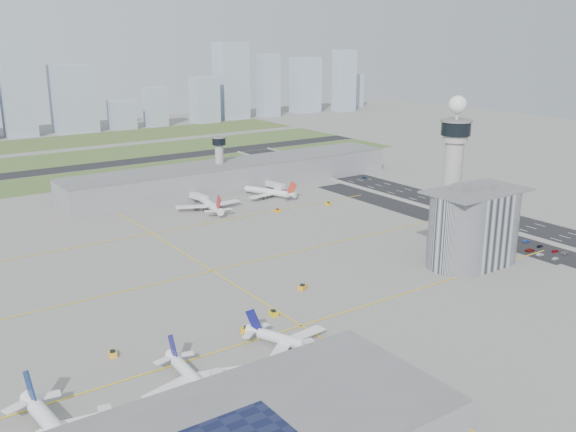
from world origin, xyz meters
TOP-DOWN VIEW (x-y plane):
  - ground at (0.00, 0.00)m, footprint 1000.00×1000.00m
  - grass_strip_0 at (-20.00, 225.00)m, footprint 480.00×50.00m
  - grass_strip_1 at (-20.00, 300.00)m, footprint 480.00×60.00m
  - grass_strip_2 at (-20.00, 380.00)m, footprint 480.00×70.00m
  - runway at (-20.00, 262.00)m, footprint 480.00×22.00m
  - highway at (115.00, 0.00)m, footprint 28.00×500.00m
  - barrier_left at (101.00, 0.00)m, footprint 0.60×500.00m
  - barrier_right at (129.00, 0.00)m, footprint 0.60×500.00m
  - landside_road at (90.00, -10.00)m, footprint 18.00×260.00m
  - parking_lot at (88.00, -22.00)m, footprint 20.00×44.00m
  - taxiway_line_h_0 at (-40.00, -30.00)m, footprint 260.00×0.60m
  - taxiway_line_h_1 at (-40.00, 30.00)m, footprint 260.00×0.60m
  - taxiway_line_h_2 at (-40.00, 90.00)m, footprint 260.00×0.60m
  - taxiway_line_v at (-40.00, 30.00)m, footprint 0.60×260.00m
  - control_tower at (72.00, 8.00)m, footprint 14.00×14.00m
  - secondary_tower at (30.00, 150.00)m, footprint 8.60×8.60m
  - admin_building at (51.99, -22.00)m, footprint 42.00×24.00m
  - terminal_pier at (40.00, 148.00)m, footprint 210.00×32.00m
  - airplane_near_a at (-121.75, -49.82)m, footprint 38.91×44.36m
  - airplane_near_b at (-85.46, -45.59)m, footprint 30.18×35.14m
  - airplane_near_c at (-51.54, -43.32)m, footprint 40.67×43.45m
  - airplane_far_a at (2.40, 113.66)m, footprint 42.66×47.75m
  - airplane_far_b at (43.10, 118.27)m, footprint 44.75×47.57m
  - jet_bridge_near_1 at (-83.00, -61.00)m, footprint 5.39×14.31m
  - jet_bridge_near_2 at (-53.00, -61.00)m, footprint 5.39×14.31m
  - jet_bridge_far_0 at (2.00, 132.00)m, footprint 5.39×14.31m
  - jet_bridge_far_1 at (52.00, 132.00)m, footprint 5.39×14.31m
  - tug_0 at (-96.99, -14.99)m, footprint 2.95×3.70m
  - tug_1 at (-56.87, -23.94)m, footprint 4.23×3.86m
  - tug_2 at (-42.99, -18.40)m, footprint 2.81×3.73m
  - tug_3 at (-21.66, -5.49)m, footprint 4.09×3.61m
  - tug_4 at (29.79, 87.66)m, footprint 3.09×2.24m
  - tug_5 at (60.66, 83.36)m, footprint 3.25×2.51m
  - car_lot_0 at (83.49, -39.78)m, footprint 3.88×1.73m
  - car_lot_1 at (82.69, -33.04)m, footprint 3.83×1.86m
  - car_lot_2 at (84.16, -27.20)m, footprint 4.79×2.34m
  - car_lot_3 at (82.46, -18.60)m, footprint 3.90×1.79m
  - car_lot_4 at (82.42, -13.07)m, footprint 3.36×1.50m
  - car_lot_5 at (83.98, -7.05)m, footprint 3.54×1.29m
  - car_lot_6 at (93.53, -37.79)m, footprint 4.59×2.44m
  - car_lot_7 at (92.25, -33.95)m, footprint 3.80×1.70m
  - car_lot_8 at (92.47, -26.23)m, footprint 3.46×1.65m
  - car_lot_9 at (93.33, -18.84)m, footprint 3.84×1.71m
  - car_lot_10 at (91.83, -13.32)m, footprint 4.46×2.16m
  - car_lot_11 at (93.85, -5.47)m, footprint 4.01×1.71m
  - car_hw_1 at (114.48, 38.55)m, footprint 2.02×4.11m
  - car_hw_2 at (121.23, 122.25)m, footprint 2.46×4.29m
  - car_hw_4 at (107.85, 178.14)m, footprint 1.64×3.64m
  - skyline_bldg_8 at (-19.42, 431.56)m, footprint 26.33×21.06m
  - skyline_bldg_9 at (30.27, 432.32)m, footprint 36.96×29.57m
  - skyline_bldg_10 at (73.27, 423.68)m, footprint 23.01×18.41m
  - skyline_bldg_11 at (108.28, 423.34)m, footprint 20.22×16.18m
  - skyline_bldg_12 at (162.17, 421.29)m, footprint 26.14×20.92m
  - skyline_bldg_13 at (201.27, 433.27)m, footprint 32.26×25.81m
  - skyline_bldg_14 at (244.74, 426.38)m, footprint 21.59×17.28m
  - skyline_bldg_15 at (302.83, 435.54)m, footprint 30.25×24.20m
  - skyline_bldg_16 at (345.49, 415.96)m, footprint 23.04×18.43m
  - skyline_bldg_17 at (382.05, 443.29)m, footprint 22.64×18.11m

SIDE VIEW (x-z plane):
  - ground at x=0.00m, z-range 0.00..0.00m
  - taxiway_line_h_0 at x=-40.00m, z-range 0.00..0.01m
  - taxiway_line_h_1 at x=-40.00m, z-range 0.00..0.01m
  - taxiway_line_h_2 at x=-40.00m, z-range 0.00..0.01m
  - taxiway_line_v at x=-40.00m, z-range 0.00..0.01m
  - grass_strip_0 at x=-20.00m, z-range 0.00..0.08m
  - grass_strip_1 at x=-20.00m, z-range 0.00..0.08m
  - grass_strip_2 at x=-20.00m, z-range 0.00..0.08m
  - landside_road at x=90.00m, z-range 0.00..0.08m
  - highway at x=115.00m, z-range 0.00..0.10m
  - parking_lot at x=88.00m, z-range 0.00..0.10m
  - runway at x=-20.00m, z-range 0.01..0.11m
  - car_lot_7 at x=92.25m, z-range 0.00..1.08m
  - car_lot_3 at x=82.46m, z-range 0.00..1.10m
  - car_lot_4 at x=82.42m, z-range 0.00..1.12m
  - car_hw_2 at x=121.23m, z-range 0.00..1.13m
  - car_lot_8 at x=92.47m, z-range 0.00..1.14m
  - car_lot_11 at x=93.85m, z-range 0.00..1.15m
  - car_lot_5 at x=83.98m, z-range 0.00..1.16m
  - barrier_left at x=101.00m, z-range 0.00..1.20m
  - barrier_right at x=129.00m, z-range 0.00..1.20m
  - car_lot_1 at x=82.69m, z-range 0.00..1.21m
  - car_hw_4 at x=107.85m, z-range 0.00..1.21m
  - car_lot_10 at x=91.83m, z-range 0.00..1.22m
  - car_lot_9 at x=93.33m, z-range 0.00..1.22m
  - car_lot_6 at x=93.53m, z-range 0.00..1.23m
  - car_hw_1 at x=114.48m, z-range 0.00..1.30m
  - car_lot_0 at x=83.49m, z-range 0.00..1.30m
  - car_lot_2 at x=84.16m, z-range 0.00..1.31m
  - tug_5 at x=60.66m, z-range 0.00..1.70m
  - tug_4 at x=29.79m, z-range 0.00..1.71m
  - tug_0 at x=-96.99m, z-range 0.00..1.90m
  - tug_3 at x=-21.66m, z-range 0.00..1.98m
  - tug_2 at x=-42.99m, z-range 0.00..2.01m
  - tug_1 at x=-56.87m, z-range 0.00..2.03m
  - jet_bridge_near_1 at x=-83.00m, z-range 0.00..5.70m
  - jet_bridge_near_2 at x=-53.00m, z-range 0.00..5.70m
  - jet_bridge_far_0 at x=2.00m, z-range 0.00..5.70m
  - jet_bridge_far_1 at x=52.00m, z-range 0.00..5.70m
  - airplane_near_b at x=-85.46m, z-range 0.00..9.57m
  - airplane_near_c at x=-51.54m, z-range 0.00..9.72m
  - airplane_far_b at x=43.10m, z-range 0.00..10.56m
  - airplane_near_a at x=-121.75m, z-range 0.00..11.45m
  - airplane_far_a at x=2.40m, z-range 0.00..11.78m
  - terminal_pier at x=40.00m, z-range 0.00..15.80m
  - skyline_bldg_10 at x=73.27m, z-range 0.00..27.75m
  - admin_building at x=51.99m, z-range -1.45..32.05m
  - secondary_tower at x=30.00m, z-range 2.85..34.75m
  - skyline_bldg_11 at x=108.28m, z-range 0.00..38.97m
  - skyline_bldg_17 at x=382.05m, z-range 0.00..41.06m
  - skyline_bldg_12 at x=162.17m, z-range 0.00..46.89m
  - skyline_bldg_9 at x=30.27m, z-range 0.00..62.11m
  - skyline_bldg_15 at x=302.83m, z-range 0.00..63.40m
  - skyline_bldg_14 at x=244.74m, z-range 0.00..68.75m
  - control_tower at x=72.00m, z-range 2.79..67.29m
  - skyline_bldg_16 at x=345.49m, z-range 0.00..71.56m
  - skyline_bldg_13 at x=201.27m, z-range 0.00..81.20m
  - skyline_bldg_8 at x=-19.42m, z-range 0.00..83.39m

